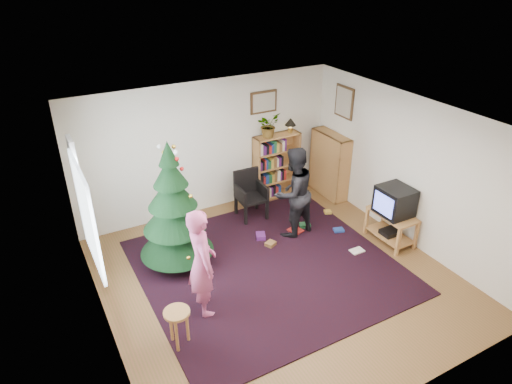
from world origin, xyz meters
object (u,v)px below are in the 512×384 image
bookshelf_back (276,165)px  person_standing (202,263)px  potted_plant (268,125)px  stool (177,319)px  picture_right (344,102)px  crt_tv (395,201)px  tv_stand (391,225)px  christmas_tree (174,216)px  person_by_chair (293,193)px  bookshelf_right (330,164)px  armchair (249,192)px  picture_back (264,102)px  table_lamp (290,123)px

bookshelf_back → person_standing: 3.59m
potted_plant → stool: bearing=-135.6°
stool → potted_plant: size_ratio=1.18×
person_standing → stool: bearing=135.9°
picture_right → crt_tv: picture_right is taller
person_standing → bookshelf_back: bearing=-41.1°
tv_stand → christmas_tree: bearing=161.1°
bookshelf_back → person_by_chair: bearing=-109.9°
person_standing → potted_plant: potted_plant is taller
christmas_tree → bookshelf_back: size_ratio=1.61×
bookshelf_right → armchair: 1.84m
christmas_tree → person_by_chair: christmas_tree is taller
picture_back → stool: bearing=-134.0°
armchair → bookshelf_back: bearing=30.7°
potted_plant → picture_back: bearing=101.2°
picture_back → armchair: 1.71m
armchair → table_lamp: 1.62m
crt_tv → person_standing: 3.47m
picture_back → bookshelf_back: 1.31m
armchair → table_lamp: (1.17, 0.46, 1.01)m
christmas_tree → table_lamp: christmas_tree is taller
person_by_chair → potted_plant: 1.60m
bookshelf_right → person_standing: bearing=118.9°
picture_back → armchair: picture_back is taller
person_by_chair → table_lamp: 1.75m
picture_back → crt_tv: size_ratio=1.01×
potted_plant → person_by_chair: bearing=-102.3°
picture_right → tv_stand: bearing=-98.0°
tv_stand → armchair: 2.60m
tv_stand → potted_plant: bearing=113.4°
picture_right → christmas_tree: size_ratio=0.29×
bookshelf_back → bookshelf_right: 1.07m
crt_tv → armchair: size_ratio=0.60×
tv_stand → armchair: (-1.71, 1.95, 0.16)m
person_by_chair → crt_tv: bearing=132.4°
picture_back → person_standing: size_ratio=0.34×
person_standing → person_by_chair: person_by_chair is taller
armchair → christmas_tree: bearing=-152.8°
picture_right → picture_back: bearing=151.3°
picture_right → crt_tv: bearing=-98.1°
christmas_tree → bookshelf_right: (3.54, 0.77, -0.21)m
picture_right → armchair: (-1.97, 0.13, -1.46)m
picture_right → stool: picture_right is taller
bookshelf_right → crt_tv: bookshelf_right is taller
bookshelf_back → table_lamp: bearing=0.0°
tv_stand → potted_plant: 2.89m
person_by_chair → picture_right: bearing=-163.8°
bookshelf_back → bookshelf_right: (0.96, -0.47, 0.00)m
bookshelf_right → bookshelf_back: bearing=63.9°
tv_stand → crt_tv: size_ratio=1.52×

